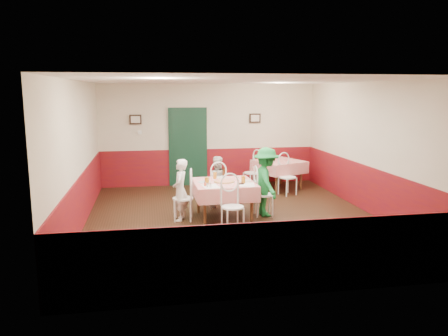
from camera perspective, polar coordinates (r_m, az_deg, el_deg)
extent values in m
plane|color=black|center=(9.08, 1.22, -6.63)|extent=(7.00, 7.00, 0.00)
plane|color=white|center=(8.70, 1.29, 11.33)|extent=(7.00, 7.00, 0.00)
cube|color=beige|center=(12.21, -1.96, 4.36)|extent=(6.00, 0.10, 2.80)
cube|color=beige|center=(5.44, 8.47, -2.82)|extent=(6.00, 0.10, 2.80)
cube|color=beige|center=(8.71, -18.50, 1.58)|extent=(0.10, 7.00, 2.80)
cube|color=beige|center=(9.81, 18.72, 2.46)|extent=(0.10, 7.00, 2.80)
cube|color=maroon|center=(12.31, -1.93, 0.19)|extent=(6.00, 0.03, 1.00)
cube|color=maroon|center=(5.72, 8.19, -11.61)|extent=(6.00, 0.03, 1.00)
cube|color=maroon|center=(8.88, -18.08, -4.17)|extent=(0.03, 7.00, 1.00)
cube|color=maroon|center=(9.96, 18.36, -2.68)|extent=(0.03, 7.00, 1.00)
cube|color=black|center=(12.13, -4.73, 2.63)|extent=(0.96, 0.06, 2.10)
cube|color=black|center=(12.01, -11.49, 6.23)|extent=(0.32, 0.03, 0.26)
cube|color=black|center=(12.37, 4.07, 6.51)|extent=(0.32, 0.03, 0.26)
cube|color=white|center=(12.03, -10.95, 4.58)|extent=(0.10, 0.03, 0.10)
cube|color=red|center=(9.05, 0.00, -4.21)|extent=(1.24, 1.24, 0.77)
cube|color=red|center=(11.86, 7.17, -0.88)|extent=(1.46, 1.46, 0.77)
cylinder|color=#B74723|center=(8.94, 0.02, -1.77)|extent=(0.41, 0.41, 0.03)
cylinder|color=white|center=(8.92, -2.60, -1.86)|extent=(0.25, 0.25, 0.01)
cylinder|color=white|center=(9.05, 2.76, -1.68)|extent=(0.25, 0.25, 0.01)
cylinder|color=white|center=(9.39, -0.53, -1.24)|extent=(0.25, 0.25, 0.01)
cylinder|color=#BF7219|center=(8.64, -2.26, -1.75)|extent=(0.09, 0.09, 0.16)
cylinder|color=#BF7219|center=(8.84, 2.54, -1.52)|extent=(0.08, 0.08, 0.15)
cylinder|color=#BF7219|center=(9.29, -1.19, -0.97)|extent=(0.08, 0.08, 0.14)
cylinder|color=#381C0A|center=(9.36, -0.02, -0.62)|extent=(0.06, 0.06, 0.22)
cylinder|color=silver|center=(8.47, -2.18, -2.23)|extent=(0.04, 0.04, 0.09)
cylinder|color=silver|center=(8.43, -1.78, -2.28)|extent=(0.04, 0.04, 0.09)
cylinder|color=#B23319|center=(8.56, -2.50, -2.10)|extent=(0.04, 0.04, 0.09)
cube|color=white|center=(8.55, -1.75, -2.40)|extent=(0.36, 0.44, 0.00)
cube|color=white|center=(8.71, 3.01, -2.18)|extent=(0.37, 0.45, 0.00)
cube|color=black|center=(8.76, 2.22, -2.05)|extent=(0.11, 0.09, 0.02)
imported|color=gray|center=(8.87, -5.72, -2.87)|extent=(0.40, 0.52, 1.26)
imported|color=gray|center=(9.87, -1.00, -1.79)|extent=(0.60, 0.49, 1.16)
imported|color=gray|center=(9.19, 5.52, -1.80)|extent=(0.58, 0.96, 1.45)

